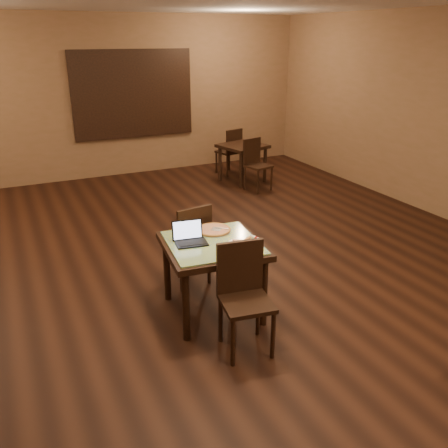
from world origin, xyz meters
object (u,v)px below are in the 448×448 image
chair_main_far (191,241)px  laptop (189,237)px  other_table_a_chair_near (255,161)px  other_table_a_chair_far (231,149)px  pizza_pan (214,231)px  tiled_table (213,252)px  chair_main_near (243,290)px  other_table_a (243,151)px

chair_main_far → laptop: laptop is taller
chair_main_far → other_table_a_chair_near: (2.36, 2.81, -0.02)m
laptop → other_table_a_chair_far: bearing=67.8°
chair_main_far → pizza_pan: 0.46m
chair_main_far → other_table_a_chair_far: chair_main_far is taller
chair_main_far → tiled_table: bearing=80.8°
chair_main_near → laptop: 0.79m
other_table_a → other_table_a_chair_far: bearing=73.3°
chair_main_near → other_table_a_chair_far: (2.40, 5.11, -0.03)m
other_table_a → chair_main_near: bearing=-132.0°
chair_main_near → pizza_pan: 0.89m
other_table_a_chair_near → other_table_a_chair_far: bearing=73.3°
pizza_pan → other_table_a_chair_far: (2.29, 4.25, -0.25)m
chair_main_near → other_table_a_chair_far: chair_main_near is taller
laptop → other_table_a_chair_near: bearing=60.8°
tiled_table → chair_main_far: 0.63m
laptop → other_table_a_chair_near: size_ratio=0.35×
pizza_pan → other_table_a: size_ratio=0.37×
tiled_table → chair_main_near: size_ratio=1.04×
tiled_table → chair_main_far: (0.01, 0.62, -0.13)m
other_table_a → other_table_a_chair_far: 0.54m
other_table_a → other_table_a_chair_near: size_ratio=1.01×
laptop → other_table_a_chair_far: size_ratio=0.35×
chair_main_near → other_table_a_chair_near: 4.68m
tiled_table → other_table_a_chair_far: size_ratio=1.11×
other_table_a_chair_far → laptop: bearing=44.8°
laptop → other_table_a: size_ratio=0.35×
tiled_table → pizza_pan: (0.12, 0.24, 0.11)m
chair_main_far → other_table_a: chair_main_far is taller
tiled_table → laptop: size_ratio=3.13×
tiled_table → chair_main_far: size_ratio=1.08×
pizza_pan → other_table_a_chair_far: size_ratio=0.38×
chair_main_near → pizza_pan: size_ratio=2.82×
other_table_a → tiled_table: bearing=-135.7°
chair_main_near → laptop: bearing=115.3°
other_table_a → other_table_a_chair_near: (-0.02, -0.53, -0.07)m
chair_main_far → laptop: bearing=59.8°
laptop → pizza_pan: laptop is taller
tiled_table → other_table_a_chair_far: other_table_a_chair_far is taller
pizza_pan → other_table_a_chair_near: size_ratio=0.38×
tiled_table → other_table_a_chair_near: 4.17m
tiled_table → other_table_a_chair_near: (2.37, 3.42, -0.15)m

